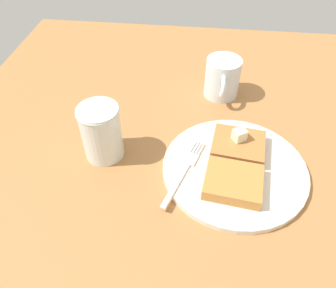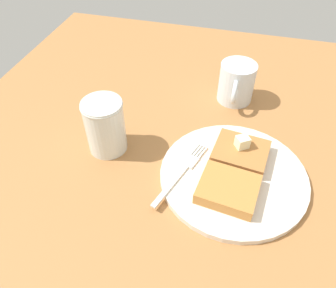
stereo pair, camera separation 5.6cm
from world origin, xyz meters
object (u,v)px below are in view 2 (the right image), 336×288
(fork, at_px, (183,170))
(syrup_jar, at_px, (105,128))
(plate, at_px, (233,176))
(coffee_mug, at_px, (236,83))

(fork, height_order, syrup_jar, syrup_jar)
(plate, distance_m, syrup_jar, 0.24)
(fork, bearing_deg, syrup_jar, -101.81)
(syrup_jar, bearing_deg, plate, 85.86)
(syrup_jar, xyz_separation_m, coffee_mug, (-0.21, 0.21, -0.01))
(coffee_mug, bearing_deg, syrup_jar, -45.32)
(syrup_jar, distance_m, coffee_mug, 0.30)
(plate, height_order, syrup_jar, syrup_jar)
(fork, bearing_deg, plate, 99.68)
(fork, bearing_deg, coffee_mug, 166.01)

